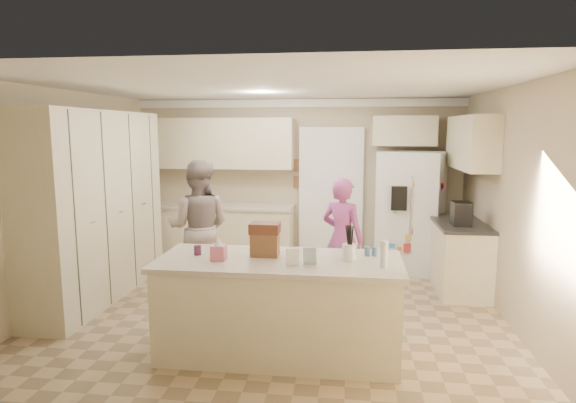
# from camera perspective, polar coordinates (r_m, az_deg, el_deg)

# --- Properties ---
(floor) EXTENTS (5.20, 4.60, 0.02)m
(floor) POSITION_cam_1_polar(r_m,az_deg,el_deg) (5.87, -1.43, -12.74)
(floor) COLOR tan
(floor) RESTS_ON ground
(ceiling) EXTENTS (5.20, 4.60, 0.02)m
(ceiling) POSITION_cam_1_polar(r_m,az_deg,el_deg) (5.50, -1.54, 13.63)
(ceiling) COLOR white
(ceiling) RESTS_ON wall_back
(wall_back) EXTENTS (5.20, 0.02, 2.60)m
(wall_back) POSITION_cam_1_polar(r_m,az_deg,el_deg) (7.81, 1.09, 2.50)
(wall_back) COLOR tan
(wall_back) RESTS_ON ground
(wall_front) EXTENTS (5.20, 0.02, 2.60)m
(wall_front) POSITION_cam_1_polar(r_m,az_deg,el_deg) (3.31, -7.60, -5.90)
(wall_front) COLOR tan
(wall_front) RESTS_ON ground
(wall_left) EXTENTS (0.02, 4.60, 2.60)m
(wall_left) POSITION_cam_1_polar(r_m,az_deg,el_deg) (6.47, -25.00, 0.43)
(wall_left) COLOR tan
(wall_left) RESTS_ON ground
(wall_right) EXTENTS (0.02, 4.60, 2.60)m
(wall_right) POSITION_cam_1_polar(r_m,az_deg,el_deg) (5.75, 25.16, -0.49)
(wall_right) COLOR tan
(wall_right) RESTS_ON ground
(crown_back) EXTENTS (5.20, 0.08, 0.12)m
(crown_back) POSITION_cam_1_polar(r_m,az_deg,el_deg) (7.73, 1.08, 11.56)
(crown_back) COLOR white
(crown_back) RESTS_ON wall_back
(pantry_bank) EXTENTS (0.60, 2.60, 2.35)m
(pantry_bank) POSITION_cam_1_polar(r_m,az_deg,el_deg) (6.50, -21.68, -0.45)
(pantry_bank) COLOR beige
(pantry_bank) RESTS_ON floor
(back_base_cab) EXTENTS (2.20, 0.60, 0.88)m
(back_base_cab) POSITION_cam_1_polar(r_m,az_deg,el_deg) (7.85, -7.56, -3.90)
(back_base_cab) COLOR beige
(back_base_cab) RESTS_ON floor
(back_countertop) EXTENTS (2.24, 0.63, 0.04)m
(back_countertop) POSITION_cam_1_polar(r_m,az_deg,el_deg) (7.76, -7.65, -0.60)
(back_countertop) COLOR beige
(back_countertop) RESTS_ON back_base_cab
(back_upper_cab) EXTENTS (2.20, 0.35, 0.80)m
(back_upper_cab) POSITION_cam_1_polar(r_m,az_deg,el_deg) (7.80, -7.54, 6.83)
(back_upper_cab) COLOR beige
(back_upper_cab) RESTS_ON wall_back
(doorway_opening) EXTENTS (0.90, 0.06, 2.10)m
(doorway_opening) POSITION_cam_1_polar(r_m,az_deg,el_deg) (7.77, 5.10, 0.58)
(doorway_opening) COLOR black
(doorway_opening) RESTS_ON floor
(doorway_casing) EXTENTS (1.02, 0.03, 2.22)m
(doorway_casing) POSITION_cam_1_polar(r_m,az_deg,el_deg) (7.74, 5.09, 0.54)
(doorway_casing) COLOR white
(doorway_casing) RESTS_ON floor
(wall_frame_upper) EXTENTS (0.15, 0.02, 0.20)m
(wall_frame_upper) POSITION_cam_1_polar(r_m,az_deg,el_deg) (7.74, 1.21, 4.30)
(wall_frame_upper) COLOR brown
(wall_frame_upper) RESTS_ON wall_back
(wall_frame_lower) EXTENTS (0.15, 0.02, 0.20)m
(wall_frame_lower) POSITION_cam_1_polar(r_m,az_deg,el_deg) (7.77, 1.21, 2.32)
(wall_frame_lower) COLOR brown
(wall_frame_lower) RESTS_ON wall_back
(refrigerator) EXTENTS (1.08, 0.96, 1.80)m
(refrigerator) POSITION_cam_1_polar(r_m,az_deg,el_deg) (7.44, 14.37, -1.18)
(refrigerator) COLOR white
(refrigerator) RESTS_ON floor
(fridge_seam) EXTENTS (0.02, 0.02, 1.78)m
(fridge_seam) POSITION_cam_1_polar(r_m,az_deg,el_deg) (7.10, 14.71, -1.66)
(fridge_seam) COLOR gray
(fridge_seam) RESTS_ON refrigerator
(fridge_dispenser) EXTENTS (0.22, 0.03, 0.35)m
(fridge_dispenser) POSITION_cam_1_polar(r_m,az_deg,el_deg) (7.02, 13.02, 0.36)
(fridge_dispenser) COLOR black
(fridge_dispenser) RESTS_ON refrigerator
(fridge_handle_l) EXTENTS (0.02, 0.02, 0.85)m
(fridge_handle_l) POSITION_cam_1_polar(r_m,az_deg,el_deg) (7.05, 14.37, -0.47)
(fridge_handle_l) COLOR silver
(fridge_handle_l) RESTS_ON refrigerator
(fridge_handle_r) EXTENTS (0.02, 0.02, 0.85)m
(fridge_handle_r) POSITION_cam_1_polar(r_m,az_deg,el_deg) (7.06, 15.17, -0.49)
(fridge_handle_r) COLOR silver
(fridge_handle_r) RESTS_ON refrigerator
(over_fridge_cab) EXTENTS (0.95, 0.35, 0.45)m
(over_fridge_cab) POSITION_cam_1_polar(r_m,az_deg,el_deg) (7.58, 13.58, 8.14)
(over_fridge_cab) COLOR beige
(over_fridge_cab) RESTS_ON wall_back
(right_base_cab) EXTENTS (0.60, 1.20, 0.88)m
(right_base_cab) POSITION_cam_1_polar(r_m,az_deg,el_deg) (6.79, 19.61, -6.32)
(right_base_cab) COLOR beige
(right_base_cab) RESTS_ON floor
(right_countertop) EXTENTS (0.63, 1.24, 0.04)m
(right_countertop) POSITION_cam_1_polar(r_m,az_deg,el_deg) (6.69, 19.73, -2.50)
(right_countertop) COLOR #2D2B28
(right_countertop) RESTS_ON right_base_cab
(right_upper_cab) EXTENTS (0.35, 1.50, 0.70)m
(right_upper_cab) POSITION_cam_1_polar(r_m,az_deg,el_deg) (6.80, 20.93, 6.53)
(right_upper_cab) COLOR beige
(right_upper_cab) RESTS_ON wall_right
(coffee_maker) EXTENTS (0.22, 0.28, 0.30)m
(coffee_maker) POSITION_cam_1_polar(r_m,az_deg,el_deg) (6.46, 19.83, -1.35)
(coffee_maker) COLOR black
(coffee_maker) RESTS_ON right_countertop
(island_base) EXTENTS (2.20, 0.90, 0.88)m
(island_base) POSITION_cam_1_polar(r_m,az_deg,el_deg) (4.67, -1.06, -12.57)
(island_base) COLOR beige
(island_base) RESTS_ON floor
(island_top) EXTENTS (2.28, 0.96, 0.05)m
(island_top) POSITION_cam_1_polar(r_m,az_deg,el_deg) (4.52, -1.08, -7.13)
(island_top) COLOR beige
(island_top) RESTS_ON island_base
(utensil_crock) EXTENTS (0.13, 0.13, 0.15)m
(utensil_crock) POSITION_cam_1_polar(r_m,az_deg,el_deg) (4.50, 7.27, -5.96)
(utensil_crock) COLOR white
(utensil_crock) RESTS_ON island_top
(tissue_box) EXTENTS (0.13, 0.13, 0.14)m
(tissue_box) POSITION_cam_1_polar(r_m,az_deg,el_deg) (4.52, -8.22, -6.00)
(tissue_box) COLOR #DF6E8A
(tissue_box) RESTS_ON island_top
(tissue_plume) EXTENTS (0.08, 0.08, 0.08)m
(tissue_plume) POSITION_cam_1_polar(r_m,az_deg,el_deg) (4.49, -8.25, -4.64)
(tissue_plume) COLOR white
(tissue_plume) RESTS_ON tissue_box
(dollhouse_body) EXTENTS (0.26, 0.18, 0.22)m
(dollhouse_body) POSITION_cam_1_polar(r_m,az_deg,el_deg) (4.61, -2.75, -5.11)
(dollhouse_body) COLOR brown
(dollhouse_body) RESTS_ON island_top
(dollhouse_roof) EXTENTS (0.28, 0.20, 0.10)m
(dollhouse_roof) POSITION_cam_1_polar(r_m,az_deg,el_deg) (4.57, -2.77, -3.16)
(dollhouse_roof) COLOR #592D1E
(dollhouse_roof) RESTS_ON dollhouse_body
(jam_jar) EXTENTS (0.07, 0.07, 0.09)m
(jam_jar) POSITION_cam_1_polar(r_m,az_deg,el_deg) (4.73, -10.66, -5.70)
(jam_jar) COLOR #59263F
(jam_jar) RESTS_ON island_top
(greeting_card_a) EXTENTS (0.12, 0.06, 0.16)m
(greeting_card_a) POSITION_cam_1_polar(r_m,az_deg,el_deg) (4.29, 0.53, -6.56)
(greeting_card_a) COLOR white
(greeting_card_a) RESTS_ON island_top
(greeting_card_b) EXTENTS (0.12, 0.05, 0.16)m
(greeting_card_b) POSITION_cam_1_polar(r_m,az_deg,el_deg) (4.32, 2.59, -6.45)
(greeting_card_b) COLOR silver
(greeting_card_b) RESTS_ON island_top
(water_bottle) EXTENTS (0.07, 0.07, 0.24)m
(water_bottle) POSITION_cam_1_polar(r_m,az_deg,el_deg) (4.31, 11.29, -6.10)
(water_bottle) COLOR silver
(water_bottle) RESTS_ON island_top
(shaker_salt) EXTENTS (0.05, 0.05, 0.09)m
(shaker_salt) POSITION_cam_1_polar(r_m,az_deg,el_deg) (4.68, 9.36, -5.83)
(shaker_salt) COLOR #3E5F93
(shaker_salt) RESTS_ON island_top
(shaker_pepper) EXTENTS (0.05, 0.05, 0.09)m
(shaker_pepper) POSITION_cam_1_polar(r_m,az_deg,el_deg) (4.68, 10.22, -5.84)
(shaker_pepper) COLOR #3E5F93
(shaker_pepper) RESTS_ON island_top
(teen_boy) EXTENTS (0.89, 0.72, 1.74)m
(teen_boy) POSITION_cam_1_polar(r_m,az_deg,el_deg) (6.34, -10.58, -3.01)
(teen_boy) COLOR gray
(teen_boy) RESTS_ON floor
(teen_girl) EXTENTS (0.66, 0.57, 1.53)m
(teen_girl) POSITION_cam_1_polar(r_m,az_deg,el_deg) (6.12, 6.45, -4.33)
(teen_girl) COLOR #B2499A
(teen_girl) RESTS_ON floor
(fridge_magnets) EXTENTS (0.76, 0.02, 1.44)m
(fridge_magnets) POSITION_cam_1_polar(r_m,az_deg,el_deg) (7.09, 14.72, -1.67)
(fridge_magnets) COLOR tan
(fridge_magnets) RESTS_ON refrigerator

